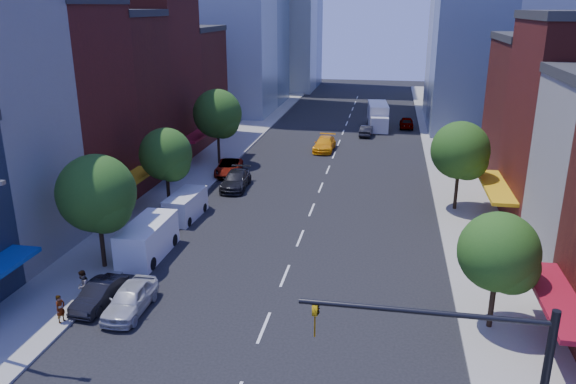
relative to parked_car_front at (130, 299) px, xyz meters
name	(u,v)px	position (x,y,z in m)	size (l,w,h in m)	color
sidewalk_left	(221,154)	(-5.00, 33.70, -0.70)	(5.00, 120.00, 0.15)	gray
sidewalk_right	(451,165)	(20.00, 33.70, -0.70)	(5.00, 120.00, 0.15)	gray
bldg_left_2	(40,112)	(-13.50, 14.20, 7.22)	(12.00, 9.00, 16.00)	#591A15
bldg_left_3	(95,101)	(-13.50, 22.70, 6.72)	(12.00, 8.00, 15.00)	#4E1613
bldg_left_4	(134,79)	(-13.50, 31.20, 7.72)	(12.00, 9.00, 17.00)	#591A15
bldg_left_5	(169,86)	(-13.50, 40.70, 5.72)	(12.00, 10.00, 13.00)	#4E1613
bldg_right_3	(563,117)	(28.50, 27.70, 5.72)	(12.00, 10.00, 13.00)	#4E1613
tree_left_near	(99,197)	(-3.85, 4.62, 4.09)	(4.80, 4.80, 7.30)	black
tree_left_mid	(167,156)	(-3.85, 15.62, 3.75)	(4.20, 4.20, 6.65)	black
tree_left_far	(219,116)	(-3.85, 29.62, 4.43)	(5.00, 5.00, 7.75)	black
tree_right_near	(502,256)	(19.15, 1.62, 3.41)	(4.00, 4.00, 6.20)	black
tree_right_far	(462,153)	(19.15, 19.62, 4.09)	(4.60, 4.60, 7.20)	black
parked_car_front	(130,299)	(0.00, 0.00, 0.00)	(1.83, 4.55, 1.55)	#AEAFB3
parked_car_second	(99,294)	(-2.00, 0.34, -0.10)	(1.42, 4.09, 1.35)	black
parked_car_third	(229,167)	(-2.00, 26.36, -0.06)	(2.36, 5.12, 1.42)	#999999
parked_car_rear	(236,180)	(-0.13, 22.18, 0.00)	(2.18, 5.37, 1.56)	black
cargo_van_near	(147,240)	(-2.00, 6.82, 0.41)	(2.34, 5.64, 2.39)	white
cargo_van_far	(185,206)	(-2.01, 14.05, 0.23)	(2.13, 4.83, 2.02)	silver
taxi	(325,144)	(6.21, 37.57, 0.00)	(2.19, 5.38, 1.56)	#FFA50D
traffic_car_oncoming	(367,131)	(10.61, 46.20, -0.09)	(1.44, 4.14, 1.36)	black
traffic_car_far	(407,122)	(15.76, 52.10, 0.00)	(1.82, 4.53, 1.54)	#999999
box_truck	(378,117)	(11.86, 51.27, 0.79)	(3.13, 8.38, 3.30)	silver
pedestrian_near	(60,309)	(-3.00, -1.85, 0.14)	(0.56, 0.37, 1.54)	#999999
pedestrian_far	(83,286)	(-3.00, 0.43, 0.28)	(0.88, 0.69, 1.82)	#999999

